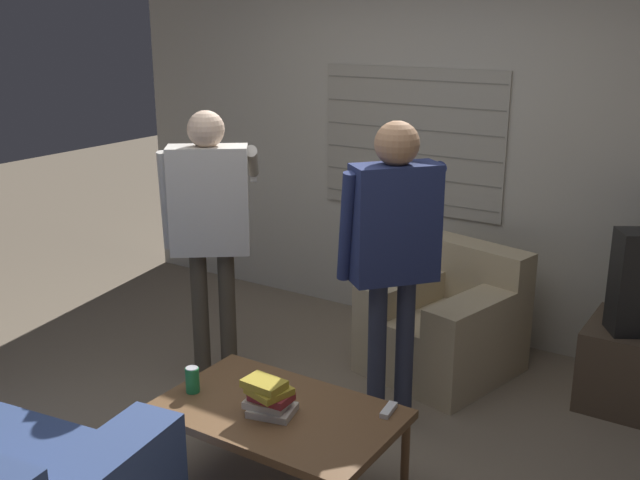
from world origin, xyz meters
name	(u,v)px	position (x,y,z in m)	size (l,w,h in m)	color
ground_plane	(262,452)	(0.00, 0.00, 0.00)	(16.00, 16.00, 0.00)	#7F705B
wall_back	(435,150)	(-0.01, 2.03, 1.28)	(5.20, 0.08, 2.55)	#BCB7A8
armchair_beige	(447,323)	(0.41, 1.40, 0.31)	(0.94, 0.98, 0.78)	#C6B289
coffee_table	(278,417)	(0.28, -0.23, 0.40)	(1.09, 0.68, 0.44)	brown
person_left_standing	(210,215)	(-0.72, 0.50, 1.06)	(0.54, 0.84, 1.66)	#4C4233
person_right_standing	(394,236)	(0.39, 0.66, 1.06)	(0.50, 0.78, 1.66)	#33384C
book_stack	(269,398)	(0.27, -0.28, 0.52)	(0.25, 0.21, 0.17)	beige
soda_can	(192,380)	(-0.16, -0.31, 0.51)	(0.07, 0.07, 0.13)	#238E47
spare_remote	(389,410)	(0.71, 0.02, 0.45)	(0.06, 0.13, 0.02)	white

